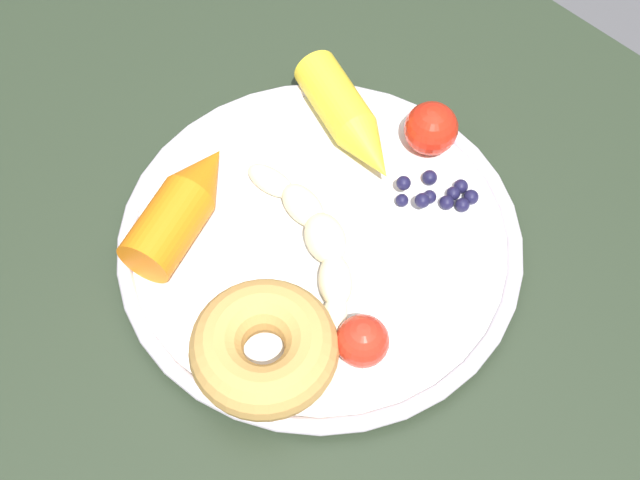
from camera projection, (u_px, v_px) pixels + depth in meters
name	position (u px, v px, depth m)	size (l,w,h in m)	color
dining_table	(331.00, 380.00, 0.73)	(1.18, 0.77, 0.72)	#273222
plate	(320.00, 242.00, 0.69)	(0.31, 0.31, 0.02)	silver
banana	(316.00, 243.00, 0.67)	(0.16, 0.10, 0.03)	beige
carrot_orange	(182.00, 206.00, 0.68)	(0.08, 0.12, 0.04)	orange
carrot_yellow	(349.00, 120.00, 0.73)	(0.13, 0.07, 0.04)	yellow
donut	(264.00, 348.00, 0.62)	(0.10, 0.10, 0.04)	#C18E47
blueberry_pile	(439.00, 194.00, 0.70)	(0.06, 0.05, 0.02)	#191638
tomato_near	(431.00, 128.00, 0.72)	(0.04, 0.04, 0.04)	red
tomato_mid	(366.00, 338.00, 0.63)	(0.04, 0.04, 0.04)	red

